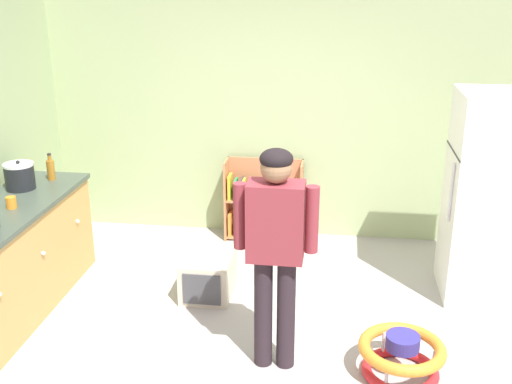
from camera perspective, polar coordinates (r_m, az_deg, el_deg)
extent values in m
plane|color=#A5A19D|center=(4.71, 1.59, -14.90)|extent=(12.00, 12.00, 0.00)
cube|color=#A1B37F|center=(6.34, 4.04, 7.59)|extent=(5.20, 0.06, 2.70)
cube|color=tan|center=(5.42, -21.90, -6.30)|extent=(0.60, 2.02, 0.86)
cube|color=#414C41|center=(5.25, -22.52, -1.87)|extent=(0.64, 2.06, 0.04)
sphere|color=silver|center=(5.22, -19.05, -5.36)|extent=(0.04, 0.04, 0.04)
sphere|color=silver|center=(5.77, -16.16, -2.62)|extent=(0.04, 0.04, 0.04)
cube|color=white|center=(5.53, 20.93, -0.48)|extent=(0.70, 0.68, 1.78)
cylinder|color=silver|center=(5.27, 17.57, -0.03)|extent=(0.02, 0.02, 0.50)
cube|color=#333333|center=(5.34, 17.75, 3.63)|extent=(0.01, 0.67, 0.01)
cube|color=#B9764B|center=(6.48, -2.70, -0.65)|extent=(0.02, 0.28, 0.85)
cube|color=#B9764B|center=(6.39, 4.20, -0.98)|extent=(0.02, 0.28, 0.85)
cube|color=#BF754D|center=(6.54, 0.87, -0.42)|extent=(0.80, 0.02, 0.85)
cube|color=#B9764B|center=(6.57, 0.71, -4.04)|extent=(0.76, 0.24, 0.02)
cube|color=#B9764B|center=(6.42, 0.72, -0.73)|extent=(0.76, 0.24, 0.02)
cube|color=orange|center=(6.54, -2.36, -2.91)|extent=(0.03, 0.17, 0.24)
cube|color=gold|center=(6.39, -2.42, 0.49)|extent=(0.03, 0.17, 0.26)
cube|color=gold|center=(6.54, -1.81, -3.06)|extent=(0.02, 0.17, 0.21)
cube|color=#248548|center=(6.39, -1.88, 0.27)|extent=(0.02, 0.17, 0.21)
cube|color=orange|center=(6.54, -1.54, -3.25)|extent=(0.03, 0.17, 0.17)
cube|color=#42363A|center=(6.38, -1.33, 0.32)|extent=(0.02, 0.17, 0.23)
cube|color=red|center=(6.52, -1.18, -3.03)|extent=(0.02, 0.17, 0.23)
cube|color=gold|center=(6.38, -1.15, 0.23)|extent=(0.03, 0.17, 0.21)
cube|color=#474036|center=(6.52, -0.15, -3.30)|extent=(0.02, 0.17, 0.18)
cube|color=#2F8443|center=(6.38, -0.68, 0.02)|extent=(0.02, 0.17, 0.16)
cube|color=#443A43|center=(6.49, 0.42, -3.02)|extent=(0.02, 0.17, 0.25)
cube|color=olive|center=(6.37, -0.19, 0.03)|extent=(0.02, 0.17, 0.17)
cube|color=#2A844E|center=(6.50, 0.08, -3.09)|extent=(0.03, 0.17, 0.23)
cube|color=purple|center=(6.34, 1.04, 0.28)|extent=(0.03, 0.17, 0.24)
cube|color=orange|center=(6.50, 1.21, -3.34)|extent=(0.03, 0.17, 0.19)
cube|color=#204E93|center=(6.36, 0.43, 0.09)|extent=(0.03, 0.17, 0.19)
cylinder|color=#2A1F25|center=(4.42, 0.68, -10.99)|extent=(0.13, 0.13, 0.84)
cylinder|color=#2A1F25|center=(4.41, 2.78, -11.12)|extent=(0.13, 0.13, 0.84)
cube|color=maroon|center=(4.10, 1.83, -2.74)|extent=(0.38, 0.22, 0.54)
cylinder|color=maroon|center=(4.12, -1.49, -2.22)|extent=(0.09, 0.09, 0.46)
cylinder|color=maroon|center=(4.08, 5.19, -2.56)|extent=(0.09, 0.09, 0.46)
sphere|color=#956D4C|center=(3.97, 1.88, 2.28)|extent=(0.21, 0.21, 0.21)
ellipsoid|color=black|center=(3.96, 1.89, 3.07)|extent=(0.22, 0.22, 0.14)
torus|color=red|center=(4.62, 13.15, -15.78)|extent=(0.54, 0.54, 0.07)
torus|color=orange|center=(4.51, 13.33, -13.86)|extent=(0.60, 0.60, 0.08)
cylinder|color=navy|center=(4.49, 13.38, -13.32)|extent=(0.23, 0.23, 0.10)
cylinder|color=silver|center=(4.59, 16.08, -14.86)|extent=(0.02, 0.02, 0.18)
cylinder|color=silver|center=(4.71, 11.67, -13.49)|extent=(0.02, 0.02, 0.18)
cylinder|color=silver|center=(4.40, 11.96, -16.20)|extent=(0.02, 0.02, 0.18)
cube|color=beige|center=(5.45, -4.41, -7.60)|extent=(0.42, 0.54, 0.36)
cube|color=#424247|center=(5.21, -5.05, -8.98)|extent=(0.32, 0.01, 0.27)
cylinder|color=black|center=(5.69, -20.97, 1.27)|extent=(0.25, 0.25, 0.21)
cylinder|color=silver|center=(5.65, -21.11, 2.37)|extent=(0.25, 0.25, 0.02)
sphere|color=black|center=(5.65, -21.14, 2.59)|extent=(0.03, 0.03, 0.03)
cylinder|color=#9E661E|center=(5.85, -18.41, 1.93)|extent=(0.07, 0.07, 0.18)
cylinder|color=#9E661E|center=(5.82, -18.53, 3.01)|extent=(0.03, 0.03, 0.05)
cylinder|color=black|center=(5.81, -18.57, 3.32)|extent=(0.04, 0.04, 0.02)
cylinder|color=orange|center=(5.26, -21.66, -0.91)|extent=(0.08, 0.08, 0.09)
cylinder|color=blue|center=(6.02, -20.67, 1.72)|extent=(0.08, 0.08, 0.09)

